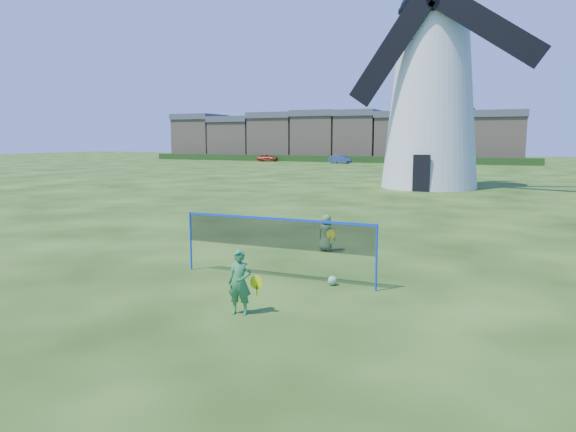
% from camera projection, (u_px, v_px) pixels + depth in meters
% --- Properties ---
extents(ground, '(220.00, 220.00, 0.00)m').
position_uv_depth(ground, '(273.00, 277.00, 13.28)').
color(ground, black).
rests_on(ground, ground).
extents(windmill, '(14.59, 6.72, 20.26)m').
position_uv_depth(windmill, '(432.00, 88.00, 37.00)').
color(windmill, white).
rests_on(windmill, ground).
extents(badminton_net, '(5.05, 0.05, 1.55)m').
position_uv_depth(badminton_net, '(276.00, 234.00, 12.87)').
color(badminton_net, blue).
rests_on(badminton_net, ground).
extents(player_girl, '(0.68, 0.40, 1.30)m').
position_uv_depth(player_girl, '(240.00, 282.00, 10.35)').
color(player_girl, '#327E46').
rests_on(player_girl, ground).
extents(player_boy, '(0.67, 0.47, 1.15)m').
position_uv_depth(player_boy, '(326.00, 233.00, 16.27)').
color(player_boy, '#508841').
rests_on(player_boy, ground).
extents(play_ball, '(0.22, 0.22, 0.22)m').
position_uv_depth(play_ball, '(332.00, 281.00, 12.51)').
color(play_ball, green).
rests_on(play_ball, ground).
extents(terraced_houses, '(58.96, 8.40, 8.26)m').
position_uv_depth(terraced_houses, '(332.00, 136.00, 87.01)').
color(terraced_houses, tan).
rests_on(terraced_houses, ground).
extents(hedge, '(62.00, 0.80, 1.00)m').
position_uv_depth(hedge, '(324.00, 159.00, 81.80)').
color(hedge, '#193814').
rests_on(hedge, ground).
extents(car_left, '(3.46, 1.59, 1.15)m').
position_uv_depth(car_left, '(267.00, 158.00, 83.73)').
color(car_left, maroon).
rests_on(car_left, ground).
extents(car_right, '(3.77, 2.53, 1.17)m').
position_uv_depth(car_right, '(340.00, 159.00, 76.93)').
color(car_right, navy).
rests_on(car_right, ground).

